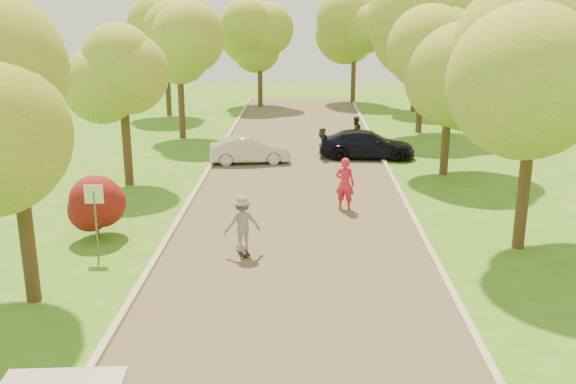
# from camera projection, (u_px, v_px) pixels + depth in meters

# --- Properties ---
(ground) EXTENTS (100.00, 100.00, 0.00)m
(ground) POSITION_uv_depth(u_px,v_px,m) (293.00, 322.00, 14.96)
(ground) COLOR #35741B
(ground) RESTS_ON ground
(road) EXTENTS (8.00, 60.00, 0.01)m
(road) POSITION_uv_depth(u_px,v_px,m) (297.00, 215.00, 22.64)
(road) COLOR #4C4438
(road) RESTS_ON ground
(curb_left) EXTENTS (0.18, 60.00, 0.12)m
(curb_left) POSITION_uv_depth(u_px,v_px,m) (183.00, 213.00, 22.72)
(curb_left) COLOR #B2AD9E
(curb_left) RESTS_ON ground
(curb_right) EXTENTS (0.18, 60.00, 0.12)m
(curb_right) POSITION_uv_depth(u_px,v_px,m) (412.00, 215.00, 22.53)
(curb_right) COLOR #B2AD9E
(curb_right) RESTS_ON ground
(street_sign) EXTENTS (0.55, 0.06, 2.17)m
(street_sign) POSITION_uv_depth(u_px,v_px,m) (95.00, 205.00, 18.50)
(street_sign) COLOR #59595E
(street_sign) RESTS_ON ground
(red_shrub) EXTENTS (1.70, 1.70, 1.95)m
(red_shrub) POSITION_uv_depth(u_px,v_px,m) (95.00, 205.00, 20.09)
(red_shrub) COLOR #382619
(red_shrub) RESTS_ON ground
(tree_l_mida) EXTENTS (4.71, 4.60, 7.39)m
(tree_l_mida) POSITION_uv_depth(u_px,v_px,m) (19.00, 93.00, 14.64)
(tree_l_mida) COLOR #382619
(tree_l_mida) RESTS_ON ground
(tree_l_midb) EXTENTS (4.30, 4.20, 6.62)m
(tree_l_midb) POSITION_uv_depth(u_px,v_px,m) (126.00, 73.00, 25.38)
(tree_l_midb) COLOR #382619
(tree_l_midb) RESTS_ON ground
(tree_l_far) EXTENTS (4.92, 4.80, 7.79)m
(tree_l_far) POSITION_uv_depth(u_px,v_px,m) (182.00, 38.00, 34.74)
(tree_l_far) COLOR #382619
(tree_l_far) RESTS_ON ground
(tree_r_mida) EXTENTS (5.13, 5.00, 7.95)m
(tree_r_mida) POSITION_uv_depth(u_px,v_px,m) (545.00, 64.00, 18.07)
(tree_r_mida) COLOR #382619
(tree_r_mida) RESTS_ON ground
(tree_r_midb) EXTENTS (4.51, 4.40, 7.01)m
(tree_r_midb) POSITION_uv_depth(u_px,v_px,m) (456.00, 62.00, 26.91)
(tree_r_midb) COLOR #382619
(tree_r_midb) RESTS_ON ground
(tree_r_far) EXTENTS (5.33, 5.20, 8.34)m
(tree_r_far) POSITION_uv_depth(u_px,v_px,m) (428.00, 31.00, 36.24)
(tree_r_far) COLOR #382619
(tree_r_far) RESTS_ON ground
(tree_bg_a) EXTENTS (5.12, 5.00, 7.72)m
(tree_bg_a) POSITION_uv_depth(u_px,v_px,m) (169.00, 35.00, 42.52)
(tree_bg_a) COLOR #382619
(tree_bg_a) RESTS_ON ground
(tree_bg_b) EXTENTS (5.12, 5.00, 7.95)m
(tree_bg_b) POSITION_uv_depth(u_px,v_px,m) (421.00, 31.00, 43.98)
(tree_bg_b) COLOR #382619
(tree_bg_b) RESTS_ON ground
(tree_bg_c) EXTENTS (4.92, 4.80, 7.33)m
(tree_bg_c) POSITION_uv_depth(u_px,v_px,m) (263.00, 37.00, 46.31)
(tree_bg_c) COLOR #382619
(tree_bg_c) RESTS_ON ground
(tree_bg_d) EXTENTS (5.12, 5.00, 7.72)m
(tree_bg_d) POSITION_uv_depth(u_px,v_px,m) (358.00, 32.00, 47.98)
(tree_bg_d) COLOR #382619
(tree_bg_d) RESTS_ON ground
(silver_sedan) EXTENTS (3.90, 1.81, 1.24)m
(silver_sedan) POSITION_uv_depth(u_px,v_px,m) (250.00, 150.00, 30.16)
(silver_sedan) COLOR #B9B9BE
(silver_sedan) RESTS_ON ground
(dark_sedan) EXTENTS (4.73, 2.12, 1.35)m
(dark_sedan) POSITION_uv_depth(u_px,v_px,m) (367.00, 144.00, 31.18)
(dark_sedan) COLOR black
(dark_sedan) RESTS_ON ground
(longboard) EXTENTS (0.52, 0.91, 0.10)m
(longboard) POSITION_uv_depth(u_px,v_px,m) (243.00, 251.00, 19.05)
(longboard) COLOR black
(longboard) RESTS_ON ground
(skateboarder) EXTENTS (1.26, 0.96, 1.72)m
(skateboarder) POSITION_uv_depth(u_px,v_px,m) (242.00, 223.00, 18.81)
(skateboarder) COLOR gray
(skateboarder) RESTS_ON longboard
(person_striped) EXTENTS (0.82, 0.68, 1.93)m
(person_striped) POSITION_uv_depth(u_px,v_px,m) (345.00, 184.00, 23.07)
(person_striped) COLOR red
(person_striped) RESTS_ON ground
(person_olive) EXTENTS (1.02, 0.95, 1.67)m
(person_olive) POSITION_uv_depth(u_px,v_px,m) (355.00, 132.00, 33.30)
(person_olive) COLOR #303620
(person_olive) RESTS_ON ground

